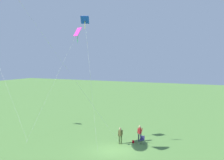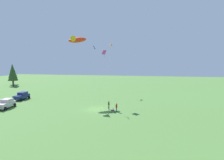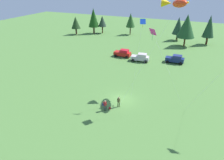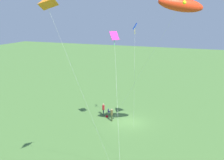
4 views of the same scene
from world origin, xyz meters
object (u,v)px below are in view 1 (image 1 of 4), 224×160
Objects in this scene: folding_chair at (142,139)px; backpack_on_grass at (133,142)px; kite_diamond_blue at (85,26)px; kite_diamond_rainbow at (76,35)px; person_kite_flyer at (120,134)px; person_spectator at (140,132)px.

backpack_on_grass is at bearing -92.69° from folding_chair.
kite_diamond_blue is 2.77m from kite_diamond_rainbow.
kite_diamond_blue is at bearing 142.24° from kite_diamond_rainbow.
kite_diamond_blue is (4.03, 4.64, 11.53)m from folding_chair.
kite_diamond_blue is (2.05, 3.50, 11.00)m from person_kite_flyer.
folding_chair is 0.07× the size of kite_diamond_rainbow.
kite_diamond_rainbow reaches higher than backpack_on_grass.
kite_diamond_rainbow is (5.17, 2.95, 11.19)m from backpack_on_grass.
kite_diamond_rainbow is at bearing -76.04° from person_spectator.
kite_diamond_blue is (3.06, 4.59, 11.91)m from backpack_on_grass.
kite_diamond_rainbow is at bearing -37.76° from kite_diamond_blue.
folding_chair is 0.99m from person_spectator.
backpack_on_grass is 12.68m from kite_diamond_rainbow.
person_spectator is at bearing -123.57° from kite_diamond_blue.
folding_chair is (-1.98, -1.14, -0.53)m from person_kite_flyer.
folding_chair is 0.06× the size of kite_diamond_blue.
folding_chair is at bearing -177.07° from backpack_on_grass.
person_spectator is (-1.47, -1.80, 0.00)m from person_kite_flyer.
kite_diamond_blue is at bearing -46.62° from folding_chair.
person_kite_flyer is at bearing -120.32° from kite_diamond_blue.
person_kite_flyer is at bearing 47.09° from backpack_on_grass.
person_kite_flyer is 5.44× the size of backpack_on_grass.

